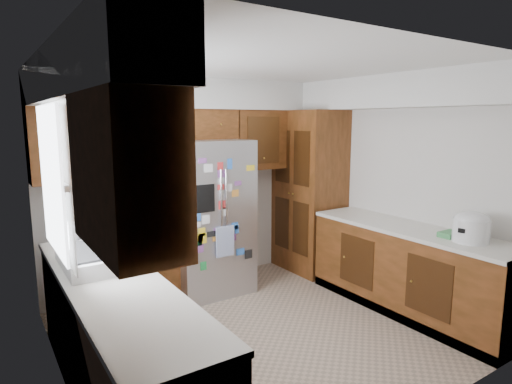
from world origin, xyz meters
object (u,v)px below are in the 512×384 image
paper_towel (465,229)px  fridge (208,217)px  pantry (309,191)px  rice_cooker (471,226)px

paper_towel → fridge: bearing=121.9°
pantry → rice_cooker: size_ratio=6.55×
pantry → paper_towel: size_ratio=8.68×
rice_cooker → paper_towel: 0.07m
rice_cooker → paper_towel: (-0.07, 0.02, -0.02)m
pantry → fridge: pantry is taller
fridge → paper_towel: 2.71m
rice_cooker → paper_towel: size_ratio=1.32×
pantry → rice_cooker: (-0.00, -2.27, -0.01)m
fridge → paper_towel: bearing=-58.1°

